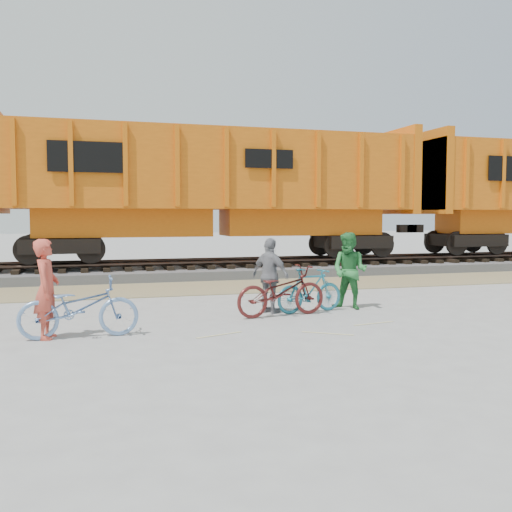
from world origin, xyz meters
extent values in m
plane|color=#9E9E99|center=(0.00, 0.00, 0.00)|extent=(120.00, 120.00, 0.00)
cube|color=#96855D|center=(0.00, 5.50, 0.01)|extent=(120.00, 3.00, 0.02)
cube|color=slate|center=(0.00, 9.00, 0.15)|extent=(120.00, 4.00, 0.30)
cube|color=black|center=(0.00, 9.00, 0.36)|extent=(0.22, 2.60, 0.12)
cube|color=black|center=(6.50, 9.00, 0.36)|extent=(0.22, 2.60, 0.12)
cylinder|color=#382821|center=(0.00, 8.28, 0.48)|extent=(120.00, 0.12, 0.12)
cylinder|color=#382821|center=(0.00, 9.72, 0.48)|extent=(120.00, 0.12, 0.12)
cube|color=black|center=(1.08, 9.00, 0.94)|extent=(11.20, 2.20, 0.80)
cube|color=#D1640E|center=(1.08, 9.00, 1.79)|extent=(11.76, 1.65, 0.90)
cube|color=#D1640E|center=(1.08, 9.00, 3.54)|extent=(14.00, 3.00, 2.60)
cube|color=#C85D0C|center=(7.93, 9.00, 3.64)|extent=(0.30, 3.06, 3.10)
cube|color=black|center=(-3.12, 7.42, 3.74)|extent=(2.20, 0.04, 0.90)
cube|color=#C85D0C|center=(9.23, 9.00, 3.64)|extent=(0.30, 3.06, 3.10)
imported|color=#6D91C3|center=(-3.27, -0.36, 0.51)|extent=(1.94, 0.72, 1.01)
imported|color=#1F6C81|center=(1.30, 0.89, 0.47)|extent=(1.61, 0.74, 0.93)
imported|color=#511A18|center=(0.59, 0.65, 0.51)|extent=(2.02, 0.97, 1.02)
imported|color=#CA4837|center=(-3.77, -0.26, 0.82)|extent=(0.45, 0.64, 1.64)
imported|color=#297737|center=(2.30, 1.09, 0.83)|extent=(1.00, 1.02, 1.66)
imported|color=gray|center=(0.49, 1.05, 0.78)|extent=(0.82, 0.97, 1.56)
camera|label=1|loc=(-3.07, -10.10, 2.01)|focal=40.00mm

